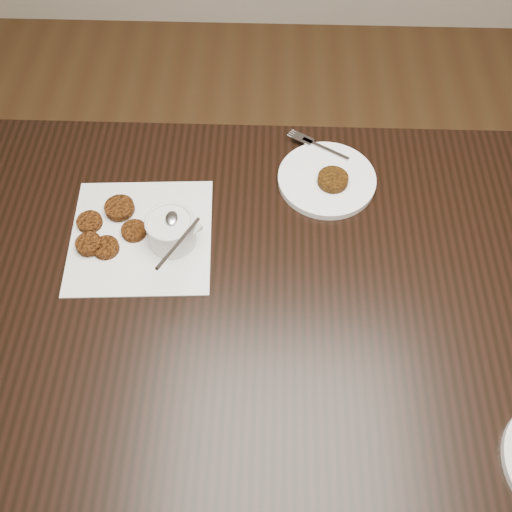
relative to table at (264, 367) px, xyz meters
The scene contains 6 objects.
floor 0.39m from the table, 45.73° to the right, with size 4.00×4.00×0.00m, color #50351B.
table is the anchor object (origin of this frame).
napkin 0.47m from the table, 156.01° to the left, with size 0.27×0.27×0.00m, color white.
sauce_ramekin 0.49m from the table, 151.26° to the left, with size 0.12×0.12×0.13m, color silver, non-canonical shape.
patty_cluster 0.51m from the table, 161.46° to the left, with size 0.19×0.19×0.02m, color #67310D, non-canonical shape.
plate_with_patty 0.49m from the table, 65.71° to the left, with size 0.20×0.20×0.03m, color white, non-canonical shape.
Camera 1 is at (-0.08, -0.44, 1.65)m, focal length 39.47 mm.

